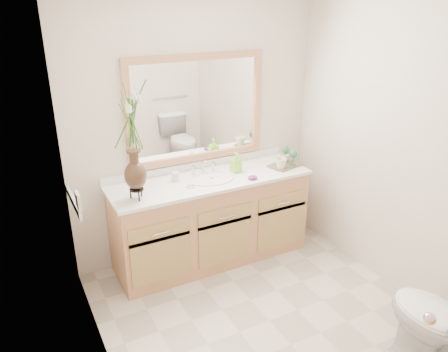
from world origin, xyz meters
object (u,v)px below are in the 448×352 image
flower_vase (132,130)px  tray (285,165)px  tumbler (175,177)px  toilet (441,327)px  soap_bottle (236,163)px

flower_vase → tray: 1.58m
flower_vase → tumbler: flower_vase is taller
toilet → flower_vase: flower_vase is taller
tumbler → toilet: bearing=-63.6°
flower_vase → tumbler: bearing=25.4°
soap_bottle → tumbler: bearing=169.3°
toilet → tumbler: tumbler is taller
toilet → tray: bearing=-92.0°
toilet → soap_bottle: size_ratio=4.45×
flower_vase → tray: flower_vase is taller
flower_vase → tray: bearing=1.8°
tray → toilet: bearing=-104.5°
flower_vase → tumbler: 0.70m
flower_vase → tray: (1.48, 0.05, -0.57)m
toilet → soap_bottle: (-0.42, 1.97, 0.55)m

